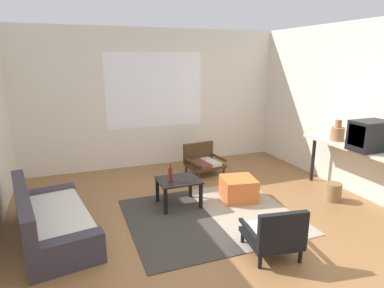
# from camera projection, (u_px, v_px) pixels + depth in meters

# --- Properties ---
(ground_plane) EXTENTS (7.80, 7.80, 0.00)m
(ground_plane) POSITION_uv_depth(u_px,v_px,m) (218.00, 232.00, 4.17)
(ground_plane) COLOR olive
(far_wall_with_window) EXTENTS (5.60, 0.13, 2.70)m
(far_wall_with_window) POSITION_uv_depth(u_px,v_px,m) (154.00, 98.00, 6.60)
(far_wall_with_window) COLOR silver
(far_wall_with_window) RESTS_ON ground
(side_wall_right) EXTENTS (0.12, 6.60, 2.70)m
(side_wall_right) POSITION_uv_depth(u_px,v_px,m) (370.00, 111.00, 5.02)
(side_wall_right) COLOR silver
(side_wall_right) RESTS_ON ground
(area_rug) EXTENTS (2.26, 1.94, 0.01)m
(area_rug) POSITION_uv_depth(u_px,v_px,m) (211.00, 216.00, 4.59)
(area_rug) COLOR #38332D
(area_rug) RESTS_ON ground
(couch) EXTENTS (1.04, 1.82, 0.66)m
(couch) POSITION_uv_depth(u_px,v_px,m) (50.00, 222.00, 4.00)
(couch) COLOR #38333D
(couch) RESTS_ON ground
(coffee_table) EXTENTS (0.61, 0.52, 0.41)m
(coffee_table) POSITION_uv_depth(u_px,v_px,m) (179.00, 185.00, 4.86)
(coffee_table) COLOR black
(coffee_table) RESTS_ON ground
(armchair_by_window) EXTENTS (0.71, 0.64, 0.56)m
(armchair_by_window) POSITION_uv_depth(u_px,v_px,m) (203.00, 160.00, 6.29)
(armchair_by_window) COLOR #472D19
(armchair_by_window) RESTS_ON ground
(armchair_striped_foreground) EXTENTS (0.63, 0.66, 0.61)m
(armchair_striped_foreground) POSITION_uv_depth(u_px,v_px,m) (274.00, 234.00, 3.60)
(armchair_striped_foreground) COLOR black
(armchair_striped_foreground) RESTS_ON ground
(ottoman_orange) EXTENTS (0.57, 0.57, 0.35)m
(ottoman_orange) POSITION_uv_depth(u_px,v_px,m) (238.00, 189.00, 5.10)
(ottoman_orange) COLOR #D1662D
(ottoman_orange) RESTS_ON ground
(console_shelf) EXTENTS (0.43, 1.74, 0.85)m
(console_shelf) POSITION_uv_depth(u_px,v_px,m) (352.00, 151.00, 5.04)
(console_shelf) COLOR beige
(console_shelf) RESTS_ON ground
(crt_television) EXTENTS (0.55, 0.37, 0.43)m
(crt_television) POSITION_uv_depth(u_px,v_px,m) (371.00, 136.00, 4.69)
(crt_television) COLOR black
(crt_television) RESTS_ON console_shelf
(clay_vase) EXTENTS (0.22, 0.22, 0.34)m
(clay_vase) POSITION_uv_depth(u_px,v_px,m) (337.00, 133.00, 5.27)
(clay_vase) COLOR #A87047
(clay_vase) RESTS_ON console_shelf
(glass_bottle) EXTENTS (0.07, 0.07, 0.28)m
(glass_bottle) POSITION_uv_depth(u_px,v_px,m) (170.00, 174.00, 4.73)
(glass_bottle) COLOR #5B2319
(glass_bottle) RESTS_ON coffee_table
(wicker_basket) EXTENTS (0.24, 0.24, 0.28)m
(wicker_basket) POSITION_uv_depth(u_px,v_px,m) (333.00, 192.00, 5.08)
(wicker_basket) COLOR olive
(wicker_basket) RESTS_ON ground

